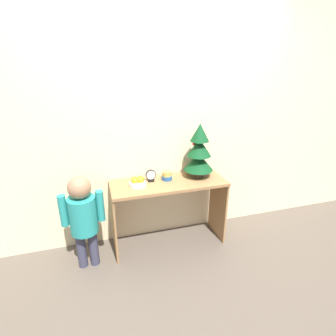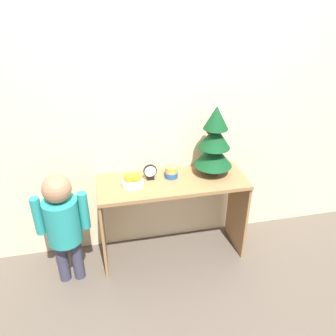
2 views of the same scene
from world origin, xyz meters
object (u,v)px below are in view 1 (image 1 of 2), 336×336
mini_tree (199,152)px  child_figure (83,214)px  fruit_bowl (138,182)px  singing_bowl (167,176)px  desk_clock (151,176)px

mini_tree → child_figure: size_ratio=0.60×
fruit_bowl → child_figure: size_ratio=0.18×
child_figure → singing_bowl: bearing=11.9°
mini_tree → singing_bowl: size_ratio=5.40×
mini_tree → desk_clock: (-0.52, 0.01, -0.21)m
mini_tree → desk_clock: mini_tree is taller
mini_tree → singing_bowl: (-0.35, 0.01, -0.23)m
desk_clock → child_figure: child_figure is taller
singing_bowl → desk_clock: 0.17m
fruit_bowl → singing_bowl: 0.32m
fruit_bowl → desk_clock: (0.15, 0.06, 0.02)m
desk_clock → child_figure: size_ratio=0.13×
fruit_bowl → singing_bowl: bearing=10.3°
desk_clock → singing_bowl: bearing=-1.2°
singing_bowl → mini_tree: bearing=-1.0°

